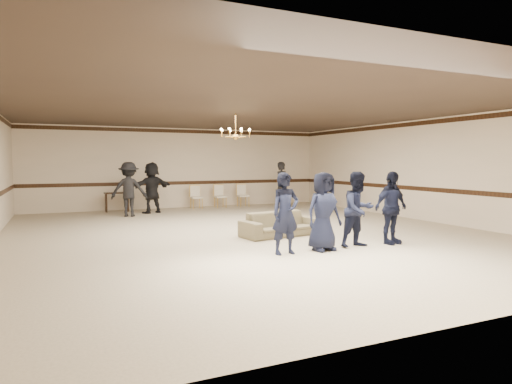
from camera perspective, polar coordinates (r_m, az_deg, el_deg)
room at (r=11.47m, az=-0.81°, el=2.62°), size 12.01×14.01×3.21m
chair_rail at (r=18.12m, az=-9.59°, el=1.17°), size 12.00×0.02×0.14m
crown_molding at (r=18.14m, az=-9.67°, el=7.75°), size 12.00×0.02×0.14m
chandelier at (r=12.43m, az=-2.66°, el=8.60°), size 0.94×0.94×0.89m
boy_a at (r=8.90m, az=3.82°, el=-2.79°), size 0.62×0.42×1.65m
boy_b at (r=9.35m, az=8.70°, el=-2.49°), size 0.84×0.58×1.65m
boy_c at (r=9.87m, az=13.10°, el=-2.21°), size 0.85×0.69×1.65m
boy_d at (r=10.44m, az=17.04°, el=-1.95°), size 1.02×0.54×1.65m
settee at (r=11.15m, az=3.18°, el=-4.14°), size 2.15×1.10×0.60m
adult_left at (r=15.53m, az=-16.09°, el=0.33°), size 1.34×1.00×1.85m
adult_mid at (r=16.36m, az=-13.31°, el=0.56°), size 1.80×1.12×1.85m
adult_right at (r=17.67m, az=3.41°, el=0.91°), size 0.79×0.65×1.85m
banquet_chair_left at (r=17.59m, az=-7.70°, el=-0.67°), size 0.44×0.44×0.91m
banquet_chair_mid at (r=17.90m, az=-4.63°, el=-0.56°), size 0.46×0.46×0.91m
banquet_chair_right at (r=18.25m, az=-1.67°, el=-0.46°), size 0.48×0.48×0.91m
console_table at (r=17.20m, az=-17.52°, el=-1.23°), size 0.90×0.45×0.73m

